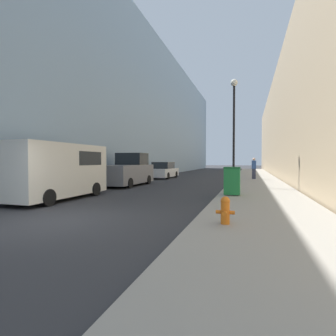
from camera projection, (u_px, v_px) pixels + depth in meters
name	position (u px, v px, depth m)	size (l,w,h in m)	color
ground_plane	(50.00, 222.00, 7.22)	(200.00, 200.00, 0.00)	#2D2D30
sidewalk_right	(256.00, 180.00, 22.67)	(3.79, 60.00, 0.13)	gray
building_left_glass	(125.00, 115.00, 35.00)	(12.00, 60.00, 15.79)	#849EB2
building_right_stone	(334.00, 124.00, 27.76)	(12.00, 60.00, 11.20)	tan
fire_hydrant	(225.00, 210.00, 6.40)	(0.46, 0.34, 0.68)	orange
trash_bin	(232.00, 181.00, 11.90)	(0.72, 0.68, 1.28)	#1E7538
lamppost	(234.00, 120.00, 16.11)	(0.43, 0.43, 6.57)	black
white_van	(58.00, 169.00, 11.48)	(2.02, 4.97, 2.41)	beige
pickup_truck	(127.00, 172.00, 17.96)	(2.14, 4.97, 2.24)	slate
parked_sedan_near	(163.00, 171.00, 25.59)	(1.94, 4.63, 1.57)	silver
pedestrian_on_sidewalk	(254.00, 168.00, 22.54)	(0.37, 0.24, 1.82)	#2D3347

